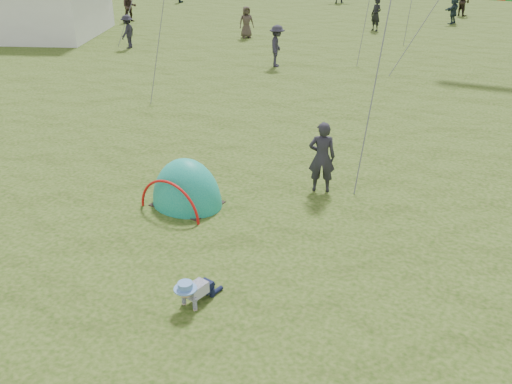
% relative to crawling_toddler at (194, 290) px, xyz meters
% --- Properties ---
extents(ground, '(140.00, 140.00, 0.00)m').
position_rel_crawling_toddler_xyz_m(ground, '(-0.89, 0.29, -0.27)').
color(ground, '#1A3908').
extents(crawling_toddler, '(0.65, 0.81, 0.54)m').
position_rel_crawling_toddler_xyz_m(crawling_toddler, '(0.00, 0.00, 0.00)').
color(crawling_toddler, black).
rests_on(crawling_toddler, ground).
extents(popup_tent, '(1.87, 1.61, 2.19)m').
position_rel_crawling_toddler_xyz_m(popup_tent, '(-2.02, 3.14, -0.27)').
color(popup_tent, '#078576').
rests_on(popup_tent, ground).
extents(standing_adult, '(0.73, 0.60, 1.72)m').
position_rel_crawling_toddler_xyz_m(standing_adult, '(0.51, 5.08, 0.59)').
color(standing_adult, '#25232B').
rests_on(standing_adult, ground).
extents(crowd_person_0, '(0.77, 0.69, 1.77)m').
position_rel_crawling_toddler_xyz_m(crowd_person_0, '(-3.35, 25.82, 0.61)').
color(crowd_person_0, black).
rests_on(crowd_person_0, ground).
extents(crowd_person_1, '(1.07, 1.05, 1.74)m').
position_rel_crawling_toddler_xyz_m(crowd_person_1, '(-17.65, 22.61, 0.60)').
color(crowd_person_1, black).
rests_on(crowd_person_1, ground).
extents(crowd_person_3, '(0.75, 1.10, 1.58)m').
position_rel_crawling_toddler_xyz_m(crowd_person_3, '(-13.22, 16.35, 0.52)').
color(crowd_person_3, '#212029').
rests_on(crowd_person_3, ground).
extents(crowd_person_6, '(0.73, 0.70, 1.69)m').
position_rel_crawling_toddler_xyz_m(crowd_person_6, '(-19.20, 21.04, 0.57)').
color(crowd_person_6, '#2C2B31').
rests_on(crowd_person_6, ground).
extents(crowd_person_9, '(0.94, 1.27, 1.75)m').
position_rel_crawling_toddler_xyz_m(crowd_person_9, '(-5.18, 15.94, 0.60)').
color(crowd_person_9, '#282531').
rests_on(crowd_person_9, ground).
extents(crowd_person_10, '(0.93, 0.90, 1.61)m').
position_rel_crawling_toddler_xyz_m(crowd_person_10, '(-9.07, 21.06, 0.53)').
color(crowd_person_10, '#42372E').
rests_on(crowd_person_10, ground).
extents(crowd_person_11, '(0.88, 1.53, 1.58)m').
position_rel_crawling_toddler_xyz_m(crowd_person_11, '(0.27, 30.01, 0.52)').
color(crowd_person_11, '#223238').
rests_on(crowd_person_11, ground).
extents(crowd_person_13, '(1.10, 1.07, 1.79)m').
position_rel_crawling_toddler_xyz_m(crowd_person_13, '(0.44, 33.30, 0.62)').
color(crowd_person_13, black).
rests_on(crowd_person_13, ground).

